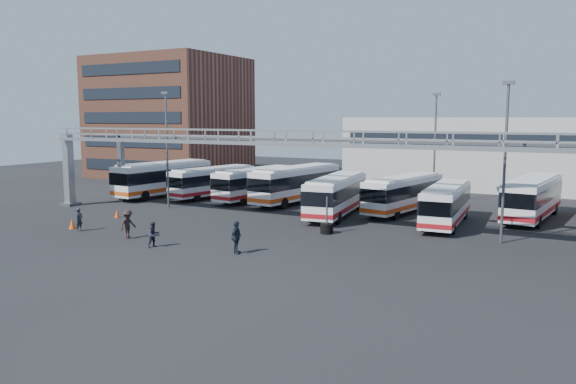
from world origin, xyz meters
The scene contains 22 objects.
ground centered at (0.00, 0.00, 0.00)m, with size 140.00×140.00×0.00m, color black.
gantry centered at (0.00, 5.87, 5.51)m, with size 51.40×5.15×7.10m.
apartment_building centered at (-34.00, 30.00, 8.00)m, with size 18.00×15.00×16.00m, color brown.
warehouse centered at (12.00, 38.00, 4.00)m, with size 42.00×14.00×8.00m, color #9E9E99.
light_pole_left centered at (-16.00, 8.00, 5.73)m, with size 0.70×0.35×10.21m.
light_pole_mid centered at (12.00, 7.00, 5.73)m, with size 0.70×0.35×10.21m.
light_pole_back centered at (4.00, 22.00, 5.73)m, with size 0.70×0.35×10.21m.
bus_0 centered at (-21.55, 13.87, 1.93)m, with size 3.78×11.69×3.49m.
bus_1 centered at (-16.50, 15.45, 1.68)m, with size 4.12×10.28×3.04m.
bus_2 centered at (-11.59, 15.78, 1.74)m, with size 3.85×10.56×3.14m.
bus_3 centered at (-7.39, 16.08, 1.91)m, with size 4.13×11.60×3.45m.
bus_4 centered at (-1.27, 11.34, 1.80)m, with size 3.88×10.95×3.25m.
bus_5 centered at (3.13, 15.33, 1.73)m, with size 4.23×10.55×3.12m.
bus_6 centered at (7.50, 11.51, 1.68)m, with size 2.96×10.11×3.03m.
bus_7 centered at (12.96, 17.04, 1.84)m, with size 3.69×11.17×3.33m.
pedestrian_a centered at (-14.87, -2.94, 0.82)m, with size 0.60×0.39×1.64m, color #22242A.
pedestrian_b centered at (-6.80, -4.33, 0.79)m, with size 0.77×0.60×1.59m, color #221F2B.
pedestrian_c centered at (-10.04, -3.17, 0.96)m, with size 1.24×0.71×1.92m, color black.
pedestrian_d centered at (-1.37, -3.33, 0.98)m, with size 1.15×0.48×1.96m, color #1B2531.
cone_left centered at (-15.98, -2.62, 0.37)m, with size 0.47×0.47×0.75m, color #E8490C.
cone_right centered at (-16.54, 2.32, 0.32)m, with size 0.40×0.40×0.64m, color #E8490C.
tire_stack centered at (0.94, 4.50, 0.44)m, with size 0.90×0.90×2.58m.
Camera 1 is at (16.54, -30.38, 7.93)m, focal length 35.00 mm.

